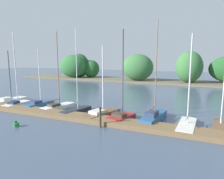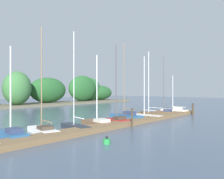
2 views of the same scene
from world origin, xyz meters
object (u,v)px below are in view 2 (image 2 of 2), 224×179
object	(u,v)px
sailboat_6	(117,119)
sailboat_9	(149,113)
sailboat_8	(145,115)
channel_buoy_0	(107,141)
sailboat_10	(165,112)
mooring_piling_2	(193,109)
sailboat_3	(42,129)
mooring_piling_1	(132,118)
sailboat_2	(11,133)
sailboat_4	(74,125)
sailboat_5	(98,122)
sailboat_11	(174,111)
sailboat_7	(125,116)

from	to	relation	value
sailboat_6	sailboat_9	size ratio (longest dim) A/B	0.95
sailboat_8	channel_buoy_0	xyz separation A→B (m)	(-12.03, -4.94, -0.18)
sailboat_10	mooring_piling_2	world-z (taller)	sailboat_10
sailboat_6	sailboat_9	bearing A→B (deg)	-70.99
sailboat_3	mooring_piling_1	world-z (taller)	sailboat_3
mooring_piling_2	channel_buoy_0	xyz separation A→B (m)	(-19.29, -2.27, -0.54)
sailboat_2	sailboat_8	size ratio (longest dim) A/B	0.87
sailboat_4	sailboat_3	bearing A→B (deg)	91.34
sailboat_6	sailboat_5	bearing A→B (deg)	89.63
sailboat_9	channel_buoy_0	size ratio (longest dim) A/B	17.18
sailboat_10	sailboat_6	bearing A→B (deg)	88.75
sailboat_3	channel_buoy_0	xyz separation A→B (m)	(0.58, -5.76, -0.18)
channel_buoy_0	sailboat_5	bearing A→B (deg)	47.94
sailboat_3	mooring_piling_2	xyz separation A→B (m)	(19.87, -3.49, 0.36)
sailboat_5	channel_buoy_0	world-z (taller)	sailboat_5
sailboat_8	channel_buoy_0	bearing A→B (deg)	114.68
sailboat_2	sailboat_9	size ratio (longest dim) A/B	0.77
sailboat_8	mooring_piling_2	world-z (taller)	sailboat_8
sailboat_11	sailboat_2	bearing A→B (deg)	85.47
sailboat_4	sailboat_5	world-z (taller)	sailboat_4
sailboat_3	sailboat_11	world-z (taller)	sailboat_3
sailboat_2	sailboat_5	world-z (taller)	sailboat_5
mooring_piling_1	channel_buoy_0	xyz separation A→B (m)	(-6.01, -2.44, -0.62)
sailboat_9	sailboat_4	bearing A→B (deg)	97.51
sailboat_11	mooring_piling_2	bearing A→B (deg)	-178.59
sailboat_4	sailboat_9	bearing A→B (deg)	-75.94
sailboat_10	channel_buoy_0	xyz separation A→B (m)	(-16.65, -4.91, -0.20)
sailboat_2	sailboat_3	xyz separation A→B (m)	(2.36, 0.12, -0.01)
sailboat_4	sailboat_10	world-z (taller)	sailboat_4
sailboat_8	channel_buoy_0	size ratio (longest dim) A/B	15.13
sailboat_9	sailboat_11	xyz separation A→B (m)	(4.80, -0.96, -0.00)
sailboat_4	sailboat_11	size ratio (longest dim) A/B	1.54
sailboat_3	sailboat_9	size ratio (longest dim) A/B	0.99
sailboat_3	sailboat_6	bearing A→B (deg)	-84.83
sailboat_6	sailboat_11	world-z (taller)	sailboat_6
sailboat_5	channel_buoy_0	xyz separation A→B (m)	(-4.73, -5.24, -0.13)
sailboat_6	sailboat_11	bearing A→B (deg)	-78.34
sailboat_2	mooring_piling_1	bearing A→B (deg)	-101.63
sailboat_5	sailboat_9	bearing A→B (deg)	-72.99
channel_buoy_0	sailboat_8	bearing A→B (deg)	22.31
sailboat_8	sailboat_9	bearing A→B (deg)	-67.77
sailboat_4	channel_buoy_0	xyz separation A→B (m)	(-2.04, -5.28, -0.14)
sailboat_6	sailboat_9	xyz separation A→B (m)	(7.49, 0.98, -0.06)
sailboat_2	channel_buoy_0	xyz separation A→B (m)	(2.94, -5.64, -0.18)
mooring_piling_1	sailboat_6	bearing A→B (deg)	70.65
sailboat_9	sailboat_3	bearing A→B (deg)	95.26
channel_buoy_0	sailboat_6	bearing A→B (deg)	35.02
channel_buoy_0	sailboat_9	bearing A→B (deg)	21.93
sailboat_4	sailboat_8	bearing A→B (deg)	-80.16
sailboat_7	sailboat_10	size ratio (longest dim) A/B	1.10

